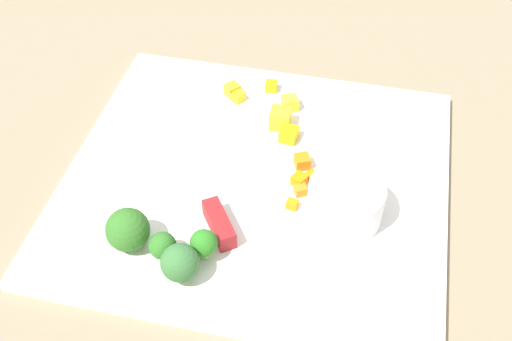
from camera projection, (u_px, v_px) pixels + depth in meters
ground_plane at (256, 184)px, 0.70m from camera, size 4.00×4.00×0.00m
cutting_board at (256, 181)px, 0.70m from camera, size 0.41×0.38×0.01m
prep_bowl at (345, 202)px, 0.64m from camera, size 0.08×0.08×0.04m
chef_knife at (199, 182)px, 0.68m from camera, size 0.18×0.25×0.02m
carrot_dice_0 at (311, 176)px, 0.69m from camera, size 0.02×0.02×0.01m
carrot_dice_1 at (292, 204)px, 0.66m from camera, size 0.01×0.01×0.01m
carrot_dice_2 at (300, 177)px, 0.69m from camera, size 0.02×0.02×0.01m
carrot_dice_3 at (302, 162)px, 0.70m from camera, size 0.02×0.02×0.01m
carrot_dice_4 at (301, 190)px, 0.67m from camera, size 0.02×0.02×0.01m
pepper_dice_0 at (238, 97)px, 0.78m from camera, size 0.02×0.02×0.01m
pepper_dice_1 at (271, 86)px, 0.80m from camera, size 0.01×0.01×0.01m
pepper_dice_2 at (290, 103)px, 0.77m from camera, size 0.02×0.02×0.02m
pepper_dice_3 at (232, 90)px, 0.79m from camera, size 0.02×0.02×0.02m
pepper_dice_4 at (289, 134)px, 0.73m from camera, size 0.02×0.02×0.01m
pepper_dice_5 at (280, 119)px, 0.75m from camera, size 0.02×0.02×0.02m
broccoli_floret_0 at (163, 246)px, 0.61m from camera, size 0.03×0.03×0.03m
broccoli_floret_1 at (128, 230)px, 0.62m from camera, size 0.04×0.04×0.04m
broccoli_floret_2 at (204, 244)px, 0.61m from camera, size 0.03×0.03×0.04m
broccoli_floret_3 at (180, 263)px, 0.59m from camera, size 0.04×0.04×0.04m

